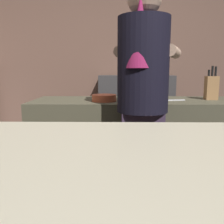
% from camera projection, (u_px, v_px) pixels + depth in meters
% --- Properties ---
extents(wall_back, '(5.20, 0.10, 2.70)m').
position_uv_depth(wall_back, '(116.00, 57.00, 3.50)').
color(wall_back, brown).
rests_on(wall_back, ground).
extents(prep_counter, '(2.10, 0.60, 0.92)m').
position_uv_depth(prep_counter, '(155.00, 151.00, 2.21)').
color(prep_counter, '#484433').
rests_on(prep_counter, ground).
extents(back_shelf, '(0.97, 0.36, 1.10)m').
position_uv_depth(back_shelf, '(135.00, 117.00, 3.35)').
color(back_shelf, '#383536').
rests_on(back_shelf, ground).
extents(bartender, '(0.50, 0.56, 1.73)m').
position_uv_depth(bartender, '(142.00, 96.00, 1.68)').
color(bartender, '#38283D').
rests_on(bartender, ground).
extents(knife_block, '(0.10, 0.08, 0.29)m').
position_uv_depth(knife_block, '(211.00, 87.00, 2.14)').
color(knife_block, '#966A41').
rests_on(knife_block, prep_counter).
extents(mixing_bowl, '(0.20, 0.20, 0.05)m').
position_uv_depth(mixing_bowl, '(104.00, 98.00, 2.03)').
color(mixing_bowl, '#C45336').
rests_on(mixing_bowl, prep_counter).
extents(chefs_knife, '(0.24, 0.08, 0.01)m').
position_uv_depth(chefs_knife, '(171.00, 100.00, 2.08)').
color(chefs_knife, silver).
rests_on(chefs_knife, prep_counter).
extents(bottle_olive_oil, '(0.05, 0.05, 0.24)m').
position_uv_depth(bottle_olive_oil, '(162.00, 68.00, 3.23)').
color(bottle_olive_oil, '#548A38').
rests_on(bottle_olive_oil, back_shelf).
extents(bottle_hot_sauce, '(0.08, 0.08, 0.22)m').
position_uv_depth(bottle_hot_sauce, '(151.00, 69.00, 3.20)').
color(bottle_hot_sauce, '#537A3A').
rests_on(bottle_hot_sauce, back_shelf).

